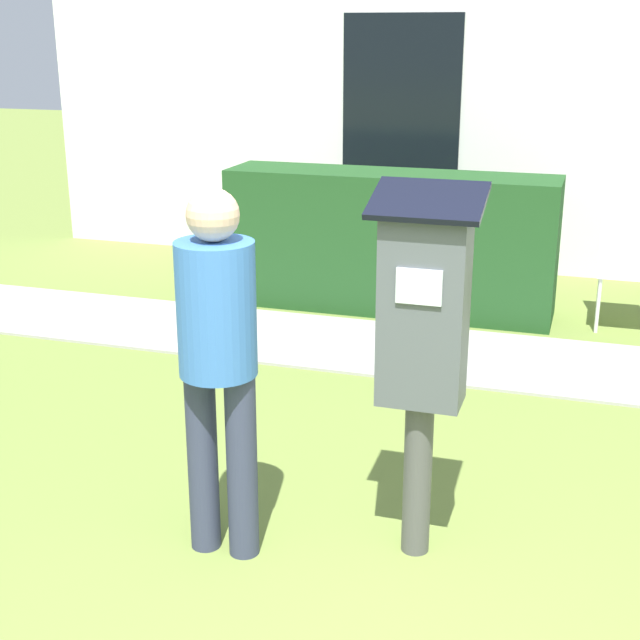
{
  "coord_description": "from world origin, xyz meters",
  "views": [
    {
      "loc": [
        0.42,
        -2.2,
        2.15
      ],
      "look_at": [
        -0.6,
        1.02,
        1.05
      ],
      "focal_mm": 50.0,
      "sensor_mm": 36.0,
      "label": 1
    }
  ],
  "objects_px": {
    "person_standing": "(218,348)",
    "outdoor_chair_left": "(451,247)",
    "parking_meter": "(423,328)",
    "outdoor_chair_middle": "(629,257)"
  },
  "relations": [
    {
      "from": "person_standing",
      "to": "outdoor_chair_left",
      "type": "height_order",
      "value": "person_standing"
    },
    {
      "from": "parking_meter",
      "to": "person_standing",
      "type": "distance_m",
      "value": 0.83
    },
    {
      "from": "parking_meter",
      "to": "outdoor_chair_left",
      "type": "xyz_separation_m",
      "value": [
        -0.45,
        3.46,
        -0.49
      ]
    },
    {
      "from": "outdoor_chair_left",
      "to": "outdoor_chair_middle",
      "type": "xyz_separation_m",
      "value": [
        1.33,
        0.1,
        0.0
      ]
    },
    {
      "from": "parking_meter",
      "to": "person_standing",
      "type": "relative_size",
      "value": 1.01
    },
    {
      "from": "parking_meter",
      "to": "person_standing",
      "type": "xyz_separation_m",
      "value": [
        -0.79,
        -0.24,
        -0.09
      ]
    },
    {
      "from": "person_standing",
      "to": "outdoor_chair_left",
      "type": "xyz_separation_m",
      "value": [
        0.34,
        3.71,
        -0.4
      ]
    },
    {
      "from": "parking_meter",
      "to": "outdoor_chair_middle",
      "type": "relative_size",
      "value": 1.77
    },
    {
      "from": "outdoor_chair_left",
      "to": "outdoor_chair_middle",
      "type": "height_order",
      "value": "same"
    },
    {
      "from": "outdoor_chair_left",
      "to": "outdoor_chair_middle",
      "type": "distance_m",
      "value": 1.33
    }
  ]
}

